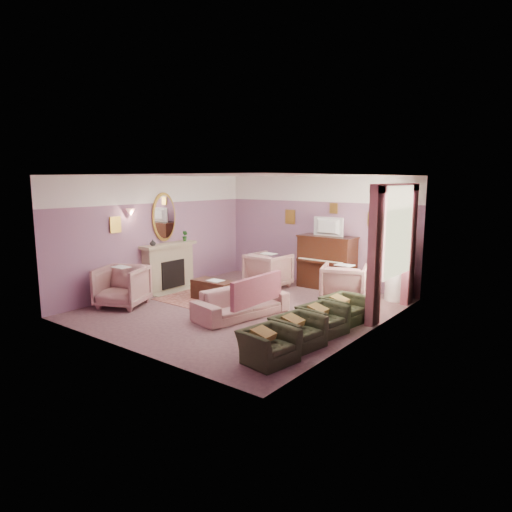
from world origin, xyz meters
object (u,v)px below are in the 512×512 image
Objects in this scene: piano at (327,263)px; floral_armchair_left at (268,268)px; sofa at (241,297)px; olive_chair_b at (298,326)px; side_table at (397,285)px; olive_chair_d at (344,305)px; floral_armchair_front at (122,284)px; floral_armchair_right at (344,282)px; olive_chair_c at (323,315)px; television at (327,225)px; olive_chair_a at (269,340)px; coffee_table at (214,290)px.

floral_armchair_left is at bearing -146.00° from piano.
sofa is (-0.18, -3.16, -0.25)m from piano.
olive_chair_b is 3.85m from side_table.
piano is 0.71× the size of sofa.
floral_armchair_left is 1.23× the size of olive_chair_d.
floral_armchair_front is 4.31m from olive_chair_b.
olive_chair_b is at bearing -77.89° from floral_armchair_right.
side_table is (0.20, 3.02, 0.01)m from olive_chair_c.
side_table is at bearing 14.40° from floral_armchair_left.
sofa is at bearing -66.15° from floral_armchair_left.
floral_armchair_right is 1.23× the size of olive_chair_d.
floral_armchair_left is at bearing -165.60° from side_table.
olive_chair_b is (1.62, -3.83, -1.26)m from television.
piano is at bearing 133.99° from floral_armchair_right.
floral_armchair_right is 3.71m from olive_chair_a.
television is at bearing 118.27° from olive_chair_c.
piano is 1.44× the size of floral_armchair_front.
side_table is (0.20, 4.66, 0.01)m from olive_chair_a.
coffee_table is 1.03× the size of floral_armchair_right.
sofa is 2.37m from olive_chair_a.
olive_chair_c is at bearing -9.27° from coffee_table.
floral_armchair_front reaches higher than olive_chair_c.
coffee_table is (-1.49, -2.56, -0.43)m from piano.
olive_chair_b is (1.62, -3.88, -0.31)m from piano.
olive_chair_b is at bearing -90.00° from olive_chair_d.
side_table is (0.81, 1.01, -0.14)m from floral_armchair_right.
floral_armchair_right is 2.11m from olive_chair_c.
coffee_table is 1.27× the size of olive_chair_c.
floral_armchair_front is at bearing -155.87° from olive_chair_d.
floral_armchair_left is 3.14m from side_table.
side_table is at bearing 51.25° from floral_armchair_right.
coffee_table is 3.15m from olive_chair_c.
floral_armchair_right reaches higher than olive_chair_a.
floral_armchair_front is at bearing 172.92° from olive_chair_a.
piano is 2.00× the size of side_table.
floral_armchair_left is (-1.21, -0.82, -0.16)m from piano.
coffee_table is 1.27× the size of olive_chair_d.
sofa reaches higher than olive_chair_c.
coffee_table is 1.03× the size of floral_armchair_left.
sofa is 2.02m from olive_chair_d.
floral_armchair_front is at bearing -165.57° from olive_chair_c.
piano is 3.48m from olive_chair_c.
floral_armchair_left reaches higher than sofa.
floral_armchair_front is (-1.47, -3.35, 0.00)m from floral_armchair_left.
olive_chair_a is (2.83, -3.88, -0.15)m from floral_armchair_left.
television is at bearing 126.46° from olive_chair_d.
floral_armchair_left is at bearing 174.15° from floral_armchair_right.
television is 0.82× the size of floral_armchair_front.
floral_armchair_front is at bearing -137.46° from side_table.
floral_armchair_right reaches higher than coffee_table.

